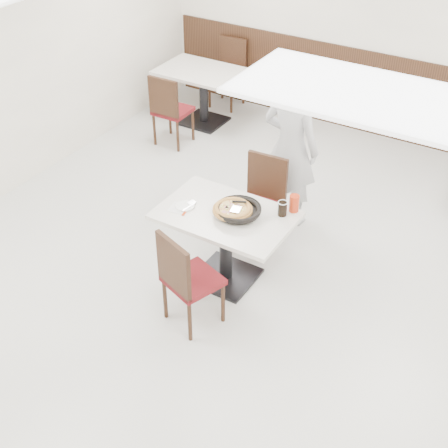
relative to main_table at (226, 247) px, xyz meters
The scene contains 20 objects.
floor 0.40m from the main_table, 57.26° to the left, with size 7.00×7.00×0.00m, color #B7B7B2.
wall_back 3.75m from the main_table, 88.91° to the left, with size 6.00×0.04×2.80m, color beige.
wainscot_back 3.59m from the main_table, 88.91° to the left, with size 5.90×0.03×1.10m, color black.
fluo_panel_b 3.19m from the main_table, 41.62° to the right, with size 1.20×0.60×0.02m, color white.
main_table is the anchor object (origin of this frame).
chair_near 0.63m from the main_table, 85.43° to the right, with size 0.42×0.42×0.95m, color black, non-canonical shape.
chair_far 0.63m from the main_table, 89.96° to the left, with size 0.42×0.42×0.95m, color black, non-canonical shape.
trivet 0.40m from the main_table, 22.57° to the right, with size 0.11×0.11×0.04m, color black.
pizza_pan 0.43m from the main_table, 16.24° to the left, with size 0.38×0.38×0.01m, color black.
pizza 0.44m from the main_table, ahead, with size 0.36×0.36×0.02m, color #B08040.
pizza_server 0.48m from the main_table, ahead, with size 0.08×0.10×0.00m, color white.
napkin 0.57m from the main_table, 160.42° to the right, with size 0.17×0.17×0.00m, color silver.
side_plate 0.55m from the main_table, 164.92° to the right, with size 0.17×0.17×0.01m, color white.
fork 0.52m from the main_table, 162.00° to the right, with size 0.01×0.16×0.00m, color white.
cola_glass 0.67m from the main_table, 28.83° to the left, with size 0.08×0.08×0.13m, color black.
red_cup 0.76m from the main_table, 35.43° to the left, with size 0.09×0.09×0.16m, color #B92D11.
diner_person 1.31m from the main_table, 88.40° to the left, with size 0.62×0.41×1.71m, color silver.
bg_table_left 3.33m from the main_table, 126.23° to the left, with size 1.20×0.80×0.75m, color silver, non-canonical shape.
bg_chair_left_near 2.81m from the main_table, 134.96° to the left, with size 0.42×0.42×0.95m, color black, non-canonical shape.
bg_chair_left_far 3.86m from the main_table, 120.87° to the left, with size 0.42×0.42×0.95m, color black, non-canonical shape.
Camera 1 is at (2.28, -4.02, 3.93)m, focal length 50.00 mm.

